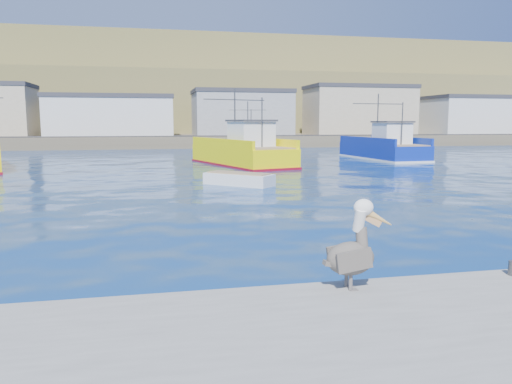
{
  "coord_description": "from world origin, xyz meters",
  "views": [
    {
      "loc": [
        -4.29,
        -12.1,
        3.66
      ],
      "look_at": [
        -0.91,
        3.93,
        1.35
      ],
      "focal_mm": 35.0,
      "sensor_mm": 36.0,
      "label": 1
    }
  ],
  "objects_px": {
    "trawler_yellow_b": "(243,152)",
    "boat_orange": "(249,145)",
    "skiff_mid": "(239,180)",
    "pelican": "(353,251)",
    "trawler_blue": "(384,148)",
    "skiff_far": "(389,151)"
  },
  "relations": [
    {
      "from": "trawler_yellow_b",
      "to": "trawler_blue",
      "type": "height_order",
      "value": "trawler_yellow_b"
    },
    {
      "from": "trawler_yellow_b",
      "to": "pelican",
      "type": "xyz_separation_m",
      "value": [
        -4.0,
        -33.37,
        0.14
      ]
    },
    {
      "from": "trawler_yellow_b",
      "to": "skiff_far",
      "type": "distance_m",
      "value": 22.24
    },
    {
      "from": "boat_orange",
      "to": "pelican",
      "type": "height_order",
      "value": "boat_orange"
    },
    {
      "from": "trawler_blue",
      "to": "skiff_far",
      "type": "bearing_deg",
      "value": 59.96
    },
    {
      "from": "trawler_blue",
      "to": "skiff_mid",
      "type": "relative_size",
      "value": 2.94
    },
    {
      "from": "boat_orange",
      "to": "skiff_far",
      "type": "distance_m",
      "value": 16.21
    },
    {
      "from": "boat_orange",
      "to": "skiff_mid",
      "type": "relative_size",
      "value": 2.11
    },
    {
      "from": "trawler_yellow_b",
      "to": "boat_orange",
      "type": "bearing_deg",
      "value": 77.05
    },
    {
      "from": "trawler_blue",
      "to": "skiff_far",
      "type": "height_order",
      "value": "trawler_blue"
    },
    {
      "from": "pelican",
      "to": "trawler_blue",
      "type": "bearing_deg",
      "value": 63.05
    },
    {
      "from": "trawler_yellow_b",
      "to": "pelican",
      "type": "distance_m",
      "value": 33.61
    },
    {
      "from": "trawler_blue",
      "to": "pelican",
      "type": "height_order",
      "value": "trawler_blue"
    },
    {
      "from": "skiff_far",
      "to": "boat_orange",
      "type": "bearing_deg",
      "value": 164.24
    },
    {
      "from": "trawler_blue",
      "to": "boat_orange",
      "type": "distance_m",
      "value": 16.29
    },
    {
      "from": "trawler_yellow_b",
      "to": "trawler_blue",
      "type": "relative_size",
      "value": 1.1
    },
    {
      "from": "skiff_mid",
      "to": "pelican",
      "type": "distance_m",
      "value": 19.96
    },
    {
      "from": "trawler_blue",
      "to": "boat_orange",
      "type": "height_order",
      "value": "trawler_blue"
    },
    {
      "from": "boat_orange",
      "to": "skiff_mid",
      "type": "bearing_deg",
      "value": -102.23
    },
    {
      "from": "pelican",
      "to": "skiff_mid",
      "type": "bearing_deg",
      "value": 86.31
    },
    {
      "from": "trawler_blue",
      "to": "skiff_mid",
      "type": "distance_m",
      "value": 24.88
    },
    {
      "from": "trawler_yellow_b",
      "to": "skiff_mid",
      "type": "height_order",
      "value": "trawler_yellow_b"
    }
  ]
}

